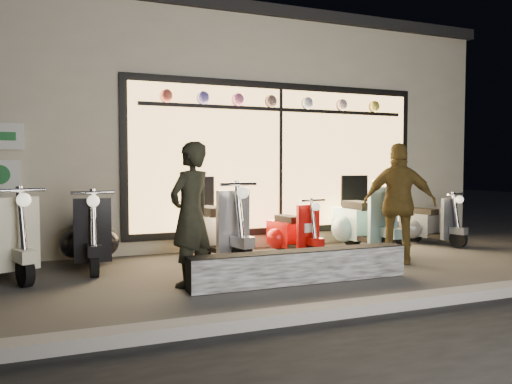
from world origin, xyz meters
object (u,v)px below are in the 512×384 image
Objects in this scene: graffiti_barrier at (301,267)px; woman at (399,204)px; scooter_silver at (212,230)px; scooter_red at (290,233)px; man at (191,214)px.

graffiti_barrier is 1.60× the size of woman.
woman is at bearing -41.61° from scooter_silver.
scooter_silver is 1.31m from scooter_red.
woman reaches higher than scooter_red.
scooter_silver is at bearing 169.02° from scooter_red.
scooter_silver is (-0.59, 1.83, 0.26)m from graffiti_barrier.
man is at bearing 164.76° from graffiti_barrier.
graffiti_barrier is 1.48m from man.
scooter_silver is 2.80m from woman.
scooter_red is at bearing -15.31° from scooter_silver.
scooter_red is at bearing 68.27° from graffiti_barrier.
woman reaches higher than scooter_silver.
scooter_red is 0.71× the size of woman.
scooter_red is (1.30, -0.03, -0.10)m from scooter_silver.
man reaches higher than scooter_silver.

